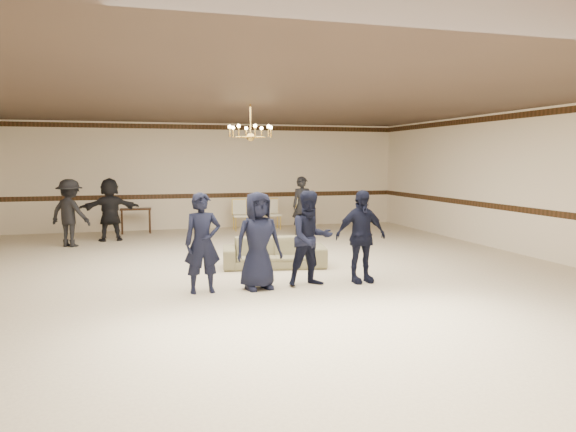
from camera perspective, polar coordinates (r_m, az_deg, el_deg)
The scene contains 16 objects.
room at distance 10.18m, azimuth -2.66°, elevation 3.00°, with size 12.01×14.01×3.21m.
chair_rail at distance 17.07m, azimuth -8.11°, elevation 2.09°, with size 12.00×0.02×0.14m, color #371F10.
crown_molding at distance 17.06m, azimuth -8.21°, elevation 9.08°, with size 12.00×0.02×0.14m, color #371F10.
chandelier at distance 11.17m, azimuth -3.90°, elevation 9.79°, with size 0.94×0.94×0.89m, color gold, non-canonical shape.
boy_a at distance 8.81m, azimuth -8.82°, elevation -2.77°, with size 0.58×0.38×1.59m, color black.
boy_b at distance 8.96m, azimuth -3.10°, elevation -2.56°, with size 0.78×0.51×1.59m, color black.
boy_c at distance 9.20m, azimuth 2.38°, elevation -2.33°, with size 0.78×0.60×1.59m, color black.
boy_d at distance 9.52m, azimuth 7.52°, elevation -2.10°, with size 0.93×0.39×1.59m, color black.
settee at distance 10.83m, azimuth -1.44°, elevation -3.79°, with size 1.99×0.78×0.58m, color #797650.
adult_left at distance 14.33m, azimuth -21.61°, elevation 0.29°, with size 1.06×0.61×1.64m, color black.
adult_mid at distance 14.97m, azimuth -17.92°, elevation 0.64°, with size 1.52×0.48×1.64m, color black.
adult_right at distance 15.27m, azimuth 1.52°, elevation 1.02°, with size 0.60×0.39×1.64m, color black.
banquet_chair_left at distance 16.43m, azimuth -4.92°, elevation 0.07°, with size 0.44×0.44×0.91m, color beige, non-canonical shape.
banquet_chair_mid at distance 16.65m, azimuth -1.54°, elevation 0.17°, with size 0.44×0.44×0.91m, color beige, non-canonical shape.
banquet_chair_right at distance 16.93m, azimuth 1.73°, elevation 0.26°, with size 0.44×0.44×0.91m, color beige, non-canonical shape.
console_table at distance 16.33m, azimuth -15.44°, elevation -0.48°, with size 0.86×0.36×0.72m, color #351E11.
Camera 1 is at (-2.36, -9.89, 2.11)m, focal length 34.41 mm.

